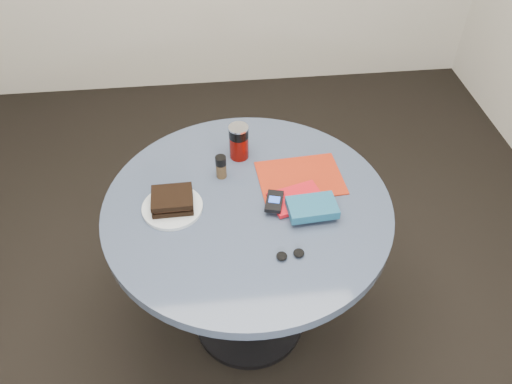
{
  "coord_description": "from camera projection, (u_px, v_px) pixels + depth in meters",
  "views": [
    {
      "loc": [
        -0.1,
        -1.2,
        1.98
      ],
      "look_at": [
        0.03,
        0.0,
        0.8
      ],
      "focal_mm": 35.0,
      "sensor_mm": 36.0,
      "label": 1
    }
  ],
  "objects": [
    {
      "name": "headphones",
      "position": [
        290.0,
        255.0,
        1.55
      ],
      "size": [
        0.09,
        0.05,
        0.02
      ],
      "color": "black",
      "rests_on": "table"
    },
    {
      "name": "pepper_grinder",
      "position": [
        221.0,
        167.0,
        1.79
      ],
      "size": [
        0.05,
        0.05,
        0.09
      ],
      "color": "#402F1B",
      "rests_on": "table"
    },
    {
      "name": "red_book",
      "position": [
        297.0,
        199.0,
        1.72
      ],
      "size": [
        0.21,
        0.16,
        0.01
      ],
      "primitive_type": "cube",
      "rotation": [
        0.0,
        0.0,
        0.28
      ],
      "color": "#B70E18",
      "rests_on": "magazine"
    },
    {
      "name": "magazine",
      "position": [
        300.0,
        178.0,
        1.81
      ],
      "size": [
        0.32,
        0.25,
        0.01
      ],
      "primitive_type": "cube",
      "rotation": [
        0.0,
        0.0,
        0.07
      ],
      "color": "maroon",
      "rests_on": "table"
    },
    {
      "name": "plate",
      "position": [
        172.0,
        207.0,
        1.7
      ],
      "size": [
        0.21,
        0.21,
        0.01
      ],
      "primitive_type": "cylinder",
      "rotation": [
        0.0,
        0.0,
        0.04
      ],
      "color": "silver",
      "rests_on": "table"
    },
    {
      "name": "soda_can",
      "position": [
        239.0,
        142.0,
        1.85
      ],
      "size": [
        0.08,
        0.08,
        0.14
      ],
      "color": "#5E0904",
      "rests_on": "table"
    },
    {
      "name": "sandwich",
      "position": [
        172.0,
        200.0,
        1.68
      ],
      "size": [
        0.14,
        0.12,
        0.05
      ],
      "color": "black",
      "rests_on": "plate"
    },
    {
      "name": "ground",
      "position": [
        249.0,
        319.0,
        2.24
      ],
      "size": [
        4.0,
        4.0,
        0.0
      ],
      "primitive_type": "plane",
      "color": "black",
      "rests_on": "ground"
    },
    {
      "name": "mp3_player",
      "position": [
        274.0,
        201.0,
        1.69
      ],
      "size": [
        0.08,
        0.11,
        0.02
      ],
      "color": "black",
      "rests_on": "red_book"
    },
    {
      "name": "table",
      "position": [
        248.0,
        234.0,
        1.84
      ],
      "size": [
        1.0,
        1.0,
        0.75
      ],
      "color": "black",
      "rests_on": "ground"
    },
    {
      "name": "novel",
      "position": [
        312.0,
        207.0,
        1.66
      ],
      "size": [
        0.17,
        0.12,
        0.03
      ],
      "primitive_type": "cube",
      "rotation": [
        0.0,
        0.0,
        0.07
      ],
      "color": "navy",
      "rests_on": "red_book"
    }
  ]
}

